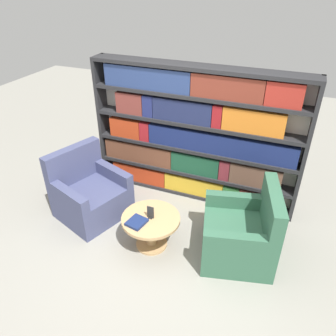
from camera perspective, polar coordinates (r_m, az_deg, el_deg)
The scene contains 7 objects.
ground_plane at distance 4.15m, azimuth -2.37°, elevation -15.17°, with size 14.00×14.00×0.00m, color gray.
bookshelf at distance 4.68m, azimuth 4.59°, elevation 5.63°, with size 3.00×0.30×1.97m.
armchair_left at distance 4.70m, azimuth -13.48°, elevation -4.50°, with size 1.05×1.08×0.95m.
armchair_right at distance 4.05m, azimuth 12.68°, elevation -11.18°, with size 0.99×1.02×0.95m.
coffee_table at distance 4.08m, azimuth -2.98°, elevation -9.96°, with size 0.72×0.72×0.44m.
table_sign at distance 3.95m, azimuth -3.05°, elevation -7.83°, with size 0.09×0.06×0.16m.
stray_book at distance 3.92m, azimuth -5.48°, elevation -9.37°, with size 0.24×0.26×0.03m.
Camera 1 is at (1.21, -2.57, 3.02)m, focal length 35.00 mm.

